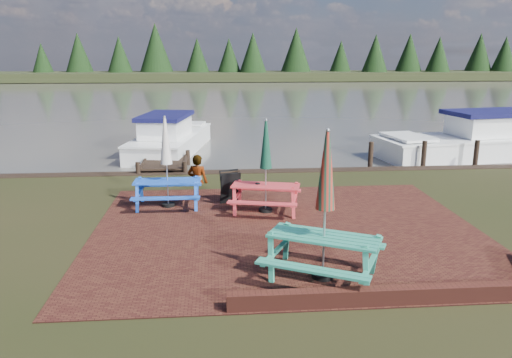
{
  "coord_description": "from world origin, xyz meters",
  "views": [
    {
      "loc": [
        -1.62,
        -9.9,
        4.08
      ],
      "look_at": [
        -0.64,
        2.05,
        1.0
      ],
      "focal_mm": 35.0,
      "sensor_mm": 36.0,
      "label": 1
    }
  ],
  "objects_px": {
    "boat_near": "(474,143)",
    "picnic_table_red": "(266,181)",
    "person": "(197,155)",
    "jetty": "(172,147)",
    "picnic_table_blue": "(167,176)",
    "chalkboard": "(230,187)",
    "boat_jetty": "(170,140)",
    "picnic_table_teal": "(324,229)"
  },
  "relations": [
    {
      "from": "jetty",
      "to": "person",
      "type": "xyz_separation_m",
      "value": [
        1.28,
        -5.69,
        0.79
      ]
    },
    {
      "from": "boat_jetty",
      "to": "jetty",
      "type": "bearing_deg",
      "value": -64.82
    },
    {
      "from": "picnic_table_blue",
      "to": "chalkboard",
      "type": "height_order",
      "value": "picnic_table_blue"
    },
    {
      "from": "jetty",
      "to": "picnic_table_teal",
      "type": "bearing_deg",
      "value": -73.49
    },
    {
      "from": "person",
      "to": "jetty",
      "type": "bearing_deg",
      "value": -59.47
    },
    {
      "from": "person",
      "to": "picnic_table_red",
      "type": "bearing_deg",
      "value": 138.61
    },
    {
      "from": "picnic_table_teal",
      "to": "boat_jetty",
      "type": "relative_size",
      "value": 0.4
    },
    {
      "from": "chalkboard",
      "to": "person",
      "type": "distance_m",
      "value": 2.46
    },
    {
      "from": "chalkboard",
      "to": "boat_near",
      "type": "xyz_separation_m",
      "value": [
        10.25,
        6.18,
        -0.03
      ]
    },
    {
      "from": "chalkboard",
      "to": "boat_jetty",
      "type": "xyz_separation_m",
      "value": [
        -2.33,
        8.2,
        -0.08
      ]
    },
    {
      "from": "picnic_table_teal",
      "to": "chalkboard",
      "type": "height_order",
      "value": "picnic_table_teal"
    },
    {
      "from": "chalkboard",
      "to": "boat_jetty",
      "type": "relative_size",
      "value": 0.13
    },
    {
      "from": "boat_jetty",
      "to": "picnic_table_red",
      "type": "bearing_deg",
      "value": -60.47
    },
    {
      "from": "picnic_table_blue",
      "to": "jetty",
      "type": "distance_m",
      "value": 8.21
    },
    {
      "from": "boat_jetty",
      "to": "person",
      "type": "relative_size",
      "value": 3.8
    },
    {
      "from": "picnic_table_teal",
      "to": "jetty",
      "type": "relative_size",
      "value": 0.3
    },
    {
      "from": "picnic_table_teal",
      "to": "picnic_table_red",
      "type": "height_order",
      "value": "picnic_table_teal"
    },
    {
      "from": "boat_jetty",
      "to": "person",
      "type": "height_order",
      "value": "person"
    },
    {
      "from": "boat_jetty",
      "to": "boat_near",
      "type": "xyz_separation_m",
      "value": [
        12.59,
        -2.02,
        0.05
      ]
    },
    {
      "from": "picnic_table_blue",
      "to": "boat_near",
      "type": "xyz_separation_m",
      "value": [
        11.93,
        6.44,
        -0.42
      ]
    },
    {
      "from": "picnic_table_teal",
      "to": "picnic_table_red",
      "type": "distance_m",
      "value": 4.06
    },
    {
      "from": "picnic_table_blue",
      "to": "person",
      "type": "bearing_deg",
      "value": 74.26
    },
    {
      "from": "picnic_table_blue",
      "to": "boat_jetty",
      "type": "relative_size",
      "value": 0.35
    },
    {
      "from": "chalkboard",
      "to": "person",
      "type": "bearing_deg",
      "value": 95.83
    },
    {
      "from": "picnic_table_red",
      "to": "chalkboard",
      "type": "relative_size",
      "value": 2.73
    },
    {
      "from": "picnic_table_teal",
      "to": "picnic_table_blue",
      "type": "xyz_separation_m",
      "value": [
        -3.23,
        4.67,
        -0.12
      ]
    },
    {
      "from": "picnic_table_teal",
      "to": "boat_jetty",
      "type": "bearing_deg",
      "value": 133.84
    },
    {
      "from": "boat_near",
      "to": "picnic_table_red",
      "type": "bearing_deg",
      "value": 118.13
    },
    {
      "from": "picnic_table_blue",
      "to": "chalkboard",
      "type": "distance_m",
      "value": 1.75
    },
    {
      "from": "picnic_table_teal",
      "to": "person",
      "type": "xyz_separation_m",
      "value": [
        -2.52,
        7.14,
        -0.06
      ]
    },
    {
      "from": "jetty",
      "to": "boat_near",
      "type": "xyz_separation_m",
      "value": [
        12.5,
        -1.72,
        0.31
      ]
    },
    {
      "from": "picnic_table_red",
      "to": "jetty",
      "type": "relative_size",
      "value": 0.27
    },
    {
      "from": "picnic_table_blue",
      "to": "chalkboard",
      "type": "bearing_deg",
      "value": 9.07
    },
    {
      "from": "picnic_table_red",
      "to": "boat_near",
      "type": "xyz_separation_m",
      "value": [
        9.36,
        7.09,
        -0.42
      ]
    },
    {
      "from": "jetty",
      "to": "boat_near",
      "type": "bearing_deg",
      "value": -7.85
    },
    {
      "from": "picnic_table_red",
      "to": "boat_jetty",
      "type": "relative_size",
      "value": 0.35
    },
    {
      "from": "chalkboard",
      "to": "person",
      "type": "height_order",
      "value": "person"
    },
    {
      "from": "picnic_table_teal",
      "to": "person",
      "type": "relative_size",
      "value": 1.52
    },
    {
      "from": "picnic_table_teal",
      "to": "boat_jetty",
      "type": "distance_m",
      "value": 13.7
    },
    {
      "from": "picnic_table_teal",
      "to": "picnic_table_blue",
      "type": "relative_size",
      "value": 1.14
    },
    {
      "from": "boat_jetty",
      "to": "picnic_table_blue",
      "type": "bearing_deg",
      "value": -75.55
    },
    {
      "from": "jetty",
      "to": "person",
      "type": "bearing_deg",
      "value": -77.32
    }
  ]
}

